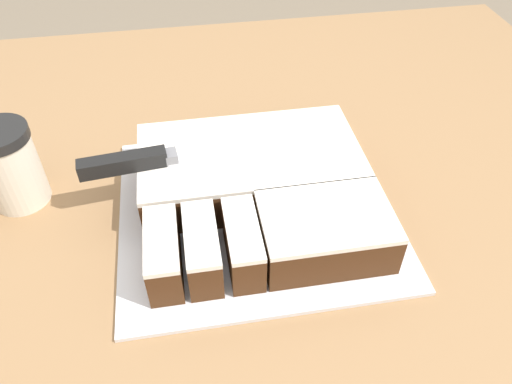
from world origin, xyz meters
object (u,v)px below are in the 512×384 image
knife (146,160)px  coffee_cup (10,166)px  cake_board (256,210)px  cake (258,190)px

knife → coffee_cup: coffee_cup is taller
knife → cake_board: bearing=-23.2°
cake_board → coffee_cup: bearing=165.9°
cake_board → knife: knife is taller
knife → coffee_cup: (-0.19, 0.04, -0.02)m
cake → coffee_cup: bearing=166.6°
cake → cake_board: bearing=-137.5°
cake_board → cake: cake is taller
cake_board → coffee_cup: size_ratio=3.12×
cake → coffee_cup: coffee_cup is taller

